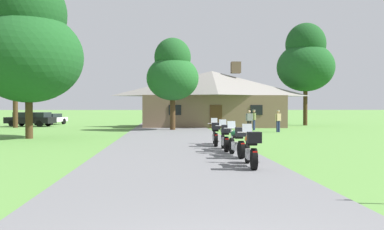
% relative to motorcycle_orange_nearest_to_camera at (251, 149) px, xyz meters
% --- Properties ---
extents(ground_plane, '(500.00, 500.00, 0.00)m').
position_rel_motorcycle_orange_nearest_to_camera_xyz_m(ground_plane, '(-2.15, 11.44, -0.62)').
color(ground_plane, '#56893D').
extents(asphalt_driveway, '(6.40, 80.00, 0.06)m').
position_rel_motorcycle_orange_nearest_to_camera_xyz_m(asphalt_driveway, '(-2.15, 9.44, -0.59)').
color(asphalt_driveway, slate).
rests_on(asphalt_driveway, ground).
extents(motorcycle_orange_nearest_to_camera, '(0.66, 2.08, 1.30)m').
position_rel_motorcycle_orange_nearest_to_camera_xyz_m(motorcycle_orange_nearest_to_camera, '(0.00, 0.00, 0.00)').
color(motorcycle_orange_nearest_to_camera, black).
rests_on(motorcycle_orange_nearest_to_camera, asphalt_driveway).
extents(motorcycle_green_second_in_row, '(0.66, 2.08, 1.30)m').
position_rel_motorcycle_orange_nearest_to_camera_xyz_m(motorcycle_green_second_in_row, '(0.04, 2.64, 0.00)').
color(motorcycle_green_second_in_row, black).
rests_on(motorcycle_green_second_in_row, asphalt_driveway).
extents(motorcycle_black_third_in_row, '(0.66, 2.08, 1.30)m').
position_rel_motorcycle_orange_nearest_to_camera_xyz_m(motorcycle_black_third_in_row, '(-0.11, 4.77, 0.00)').
color(motorcycle_black_third_in_row, black).
rests_on(motorcycle_black_third_in_row, asphalt_driveway).
extents(motorcycle_red_farthest_in_row, '(0.66, 2.08, 1.30)m').
position_rel_motorcycle_orange_nearest_to_camera_xyz_m(motorcycle_red_farthest_in_row, '(-0.23, 7.13, 0.00)').
color(motorcycle_red_farthest_in_row, black).
rests_on(motorcycle_red_farthest_in_row, asphalt_driveway).
extents(stone_lodge, '(13.96, 7.00, 6.34)m').
position_rel_motorcycle_orange_nearest_to_camera_xyz_m(stone_lodge, '(1.94, 27.33, 2.19)').
color(stone_lodge, brown).
rests_on(stone_lodge, ground).
extents(bystander_olive_shirt_near_lodge, '(0.38, 0.47, 1.69)m').
position_rel_motorcycle_orange_nearest_to_camera_xyz_m(bystander_olive_shirt_near_lodge, '(4.66, 20.70, 0.33)').
color(bystander_olive_shirt_near_lodge, navy).
rests_on(bystander_olive_shirt_near_lodge, ground).
extents(bystander_tan_shirt_beside_signpost, '(0.51, 0.35, 1.69)m').
position_rel_motorcycle_orange_nearest_to_camera_xyz_m(bystander_tan_shirt_beside_signpost, '(5.97, 18.18, 0.33)').
color(bystander_tan_shirt_beside_signpost, navy).
rests_on(bystander_tan_shirt_beside_signpost, ground).
extents(bystander_gray_shirt_by_tree, '(0.55, 0.24, 1.67)m').
position_rel_motorcycle_orange_nearest_to_camera_xyz_m(bystander_gray_shirt_by_tree, '(3.85, 18.72, 0.31)').
color(bystander_gray_shirt_by_tree, black).
rests_on(bystander_gray_shirt_by_tree, ground).
extents(tree_by_lodge_front, '(4.25, 4.25, 7.55)m').
position_rel_motorcycle_orange_nearest_to_camera_xyz_m(tree_by_lodge_front, '(-2.02, 20.92, 4.13)').
color(tree_by_lodge_front, '#422D19').
rests_on(tree_by_lodge_front, ground).
extents(tree_left_far, '(5.28, 5.28, 10.13)m').
position_rel_motorcycle_orange_nearest_to_camera_xyz_m(tree_left_far, '(-16.48, 26.38, 6.03)').
color(tree_left_far, '#422D19').
rests_on(tree_left_far, ground).
extents(tree_right_of_lodge, '(5.94, 5.94, 10.67)m').
position_rel_motorcycle_orange_nearest_to_camera_xyz_m(tree_right_of_lodge, '(12.01, 29.36, 6.15)').
color(tree_right_of_lodge, '#422D19').
rests_on(tree_right_of_lodge, ground).
extents(tree_left_near, '(6.49, 6.49, 9.96)m').
position_rel_motorcycle_orange_nearest_to_camera_xyz_m(tree_left_near, '(-10.87, 12.88, 5.09)').
color(tree_left_near, '#422D19').
rests_on(tree_left_near, ground).
extents(parked_black_suv_far_left, '(4.88, 2.73, 1.40)m').
position_rel_motorcycle_orange_nearest_to_camera_xyz_m(parked_black_suv_far_left, '(-15.83, 28.75, 0.16)').
color(parked_black_suv_far_left, black).
rests_on(parked_black_suv_far_left, ground).
extents(parked_white_sedan_far_left, '(2.92, 4.54, 1.20)m').
position_rel_motorcycle_orange_nearest_to_camera_xyz_m(parked_white_sedan_far_left, '(-15.11, 33.01, 0.02)').
color(parked_white_sedan_far_left, silver).
rests_on(parked_white_sedan_far_left, ground).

